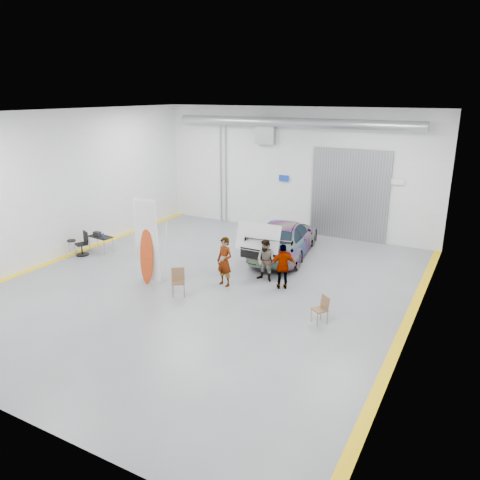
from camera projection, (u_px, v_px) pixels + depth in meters
The scene contains 13 objects.
ground at pixel (207, 285), 16.80m from camera, with size 16.00×16.00×0.00m, color slate.
room_shell at pixel (242, 164), 17.32m from camera, with size 14.02×16.18×6.01m.
sedan_car at pixel (284, 238), 19.68m from camera, with size 2.13×5.24×1.52m, color silver.
person_a at pixel (225, 262), 16.55m from camera, with size 0.65×0.43×1.79m, color #8E704D.
person_b at pixel (266, 261), 16.98m from camera, with size 0.77×0.59×1.57m, color teal.
person_c at pixel (283, 267), 16.30m from camera, with size 0.95×0.39×1.63m, color #A67337.
surfboard_display at pixel (146, 248), 16.61m from camera, with size 0.93×0.32×3.31m.
folding_chair_near at pixel (179, 287), 15.89m from camera, with size 0.61×0.67×0.93m.
folding_chair_far at pixel (319, 315), 13.99m from camera, with size 0.55×0.61×0.84m.
shop_stool at pixel (72, 248), 19.62m from camera, with size 0.37×0.37×0.73m.
work_table at pixel (100, 236), 20.21m from camera, with size 1.14×0.66×0.89m.
office_chair at pixel (83, 245), 19.80m from camera, with size 0.58×0.61×1.01m.
trunk_lid at pixel (259, 235), 17.46m from camera, with size 1.77×1.08×0.04m, color silver.
Camera 1 is at (8.47, -13.07, 6.62)m, focal length 35.00 mm.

